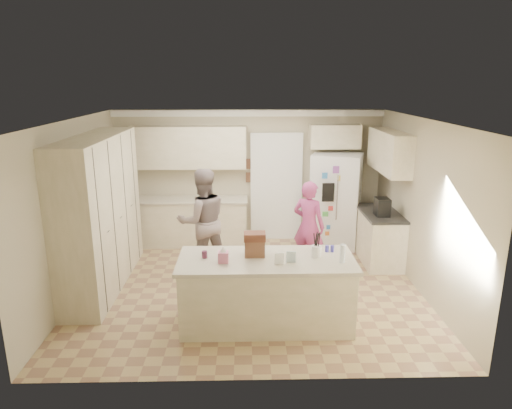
{
  "coord_description": "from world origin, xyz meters",
  "views": [
    {
      "loc": [
        -0.07,
        -6.57,
        3.16
      ],
      "look_at": [
        0.1,
        0.35,
        1.25
      ],
      "focal_mm": 32.0,
      "sensor_mm": 36.0,
      "label": 1
    }
  ],
  "objects_px": {
    "island_base": "(266,293)",
    "teen_boy": "(203,221)",
    "tissue_box": "(223,257)",
    "teen_girl": "(309,226)",
    "utensil_crock": "(316,251)",
    "dollhouse_body": "(255,248)",
    "coffee_maker": "(382,207)",
    "refrigerator": "(336,200)"
  },
  "relations": [
    {
      "from": "coffee_maker",
      "to": "teen_boy",
      "type": "height_order",
      "value": "teen_boy"
    },
    {
      "from": "tissue_box",
      "to": "teen_boy",
      "type": "bearing_deg",
      "value": 102.87
    },
    {
      "from": "coffee_maker",
      "to": "dollhouse_body",
      "type": "height_order",
      "value": "coffee_maker"
    },
    {
      "from": "dollhouse_body",
      "to": "teen_girl",
      "type": "bearing_deg",
      "value": 60.99
    },
    {
      "from": "dollhouse_body",
      "to": "teen_girl",
      "type": "relative_size",
      "value": 0.17
    },
    {
      "from": "dollhouse_body",
      "to": "teen_boy",
      "type": "distance_m",
      "value": 1.87
    },
    {
      "from": "island_base",
      "to": "teen_girl",
      "type": "height_order",
      "value": "teen_girl"
    },
    {
      "from": "utensil_crock",
      "to": "tissue_box",
      "type": "relative_size",
      "value": 1.07
    },
    {
      "from": "coffee_maker",
      "to": "dollhouse_body",
      "type": "distance_m",
      "value": 2.84
    },
    {
      "from": "tissue_box",
      "to": "dollhouse_body",
      "type": "xyz_separation_m",
      "value": [
        0.4,
        0.2,
        0.04
      ]
    },
    {
      "from": "teen_boy",
      "to": "teen_girl",
      "type": "height_order",
      "value": "teen_boy"
    },
    {
      "from": "dollhouse_body",
      "to": "tissue_box",
      "type": "bearing_deg",
      "value": -153.43
    },
    {
      "from": "coffee_maker",
      "to": "utensil_crock",
      "type": "xyz_separation_m",
      "value": [
        -1.4,
        -1.85,
        -0.07
      ]
    },
    {
      "from": "teen_girl",
      "to": "utensil_crock",
      "type": "bearing_deg",
      "value": 118.59
    },
    {
      "from": "tissue_box",
      "to": "teen_girl",
      "type": "relative_size",
      "value": 0.09
    },
    {
      "from": "utensil_crock",
      "to": "dollhouse_body",
      "type": "xyz_separation_m",
      "value": [
        -0.8,
        0.05,
        0.04
      ]
    },
    {
      "from": "teen_boy",
      "to": "teen_girl",
      "type": "distance_m",
      "value": 1.78
    },
    {
      "from": "refrigerator",
      "to": "teen_boy",
      "type": "bearing_deg",
      "value": -134.25
    },
    {
      "from": "island_base",
      "to": "teen_girl",
      "type": "bearing_deg",
      "value": 66.22
    },
    {
      "from": "teen_boy",
      "to": "refrigerator",
      "type": "bearing_deg",
      "value": -172.35
    },
    {
      "from": "island_base",
      "to": "teen_girl",
      "type": "distance_m",
      "value": 2.0
    },
    {
      "from": "island_base",
      "to": "dollhouse_body",
      "type": "relative_size",
      "value": 8.46
    },
    {
      "from": "island_base",
      "to": "teen_boy",
      "type": "bearing_deg",
      "value": 118.93
    },
    {
      "from": "island_base",
      "to": "teen_girl",
      "type": "xyz_separation_m",
      "value": [
        0.8,
        1.8,
        0.33
      ]
    },
    {
      "from": "utensil_crock",
      "to": "teen_girl",
      "type": "height_order",
      "value": "teen_girl"
    },
    {
      "from": "teen_girl",
      "to": "tissue_box",
      "type": "bearing_deg",
      "value": 88.09
    },
    {
      "from": "dollhouse_body",
      "to": "teen_boy",
      "type": "xyz_separation_m",
      "value": [
        -0.83,
        1.67,
        -0.15
      ]
    },
    {
      "from": "island_base",
      "to": "tissue_box",
      "type": "height_order",
      "value": "tissue_box"
    },
    {
      "from": "tissue_box",
      "to": "utensil_crock",
      "type": "bearing_deg",
      "value": 7.13
    },
    {
      "from": "refrigerator",
      "to": "utensil_crock",
      "type": "xyz_separation_m",
      "value": [
        -0.82,
        -2.93,
        0.1
      ]
    },
    {
      "from": "teen_boy",
      "to": "tissue_box",
      "type": "bearing_deg",
      "value": 84.11
    },
    {
      "from": "coffee_maker",
      "to": "tissue_box",
      "type": "height_order",
      "value": "coffee_maker"
    },
    {
      "from": "refrigerator",
      "to": "teen_boy",
      "type": "distance_m",
      "value": 2.74
    },
    {
      "from": "refrigerator",
      "to": "dollhouse_body",
      "type": "xyz_separation_m",
      "value": [
        -1.62,
        -2.88,
        0.14
      ]
    },
    {
      "from": "refrigerator",
      "to": "dollhouse_body",
      "type": "relative_size",
      "value": 6.92
    },
    {
      "from": "tissue_box",
      "to": "dollhouse_body",
      "type": "relative_size",
      "value": 0.54
    },
    {
      "from": "refrigerator",
      "to": "tissue_box",
      "type": "height_order",
      "value": "refrigerator"
    },
    {
      "from": "coffee_maker",
      "to": "tissue_box",
      "type": "relative_size",
      "value": 2.14
    },
    {
      "from": "refrigerator",
      "to": "teen_girl",
      "type": "xyz_separation_m",
      "value": [
        -0.68,
        -1.18,
        -0.13
      ]
    },
    {
      "from": "teen_boy",
      "to": "teen_girl",
      "type": "relative_size",
      "value": 1.14
    },
    {
      "from": "tissue_box",
      "to": "teen_boy",
      "type": "relative_size",
      "value": 0.08
    },
    {
      "from": "refrigerator",
      "to": "dollhouse_body",
      "type": "bearing_deg",
      "value": -100.05
    }
  ]
}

